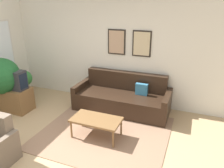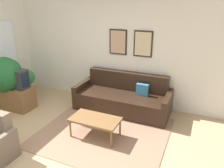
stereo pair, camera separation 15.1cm
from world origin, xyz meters
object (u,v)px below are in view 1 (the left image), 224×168
Objects in this scene: tv at (12,79)px; potted_plant_tall at (2,77)px; coffee_table at (96,120)px; couch at (122,98)px.

potted_plant_tall is (-0.19, -0.10, 0.07)m from tv.
coffee_table is at bearing -7.68° from tv.
couch is 1.27m from coffee_table.
tv is at bearing 172.32° from coffee_table.
potted_plant_tall is at bearing -157.58° from couch.
potted_plant_tall is at bearing 175.13° from coffee_table.
couch is at bearing 22.02° from tv.
potted_plant_tall reaches higher than tv.
tv reaches higher than coffee_table.
coffee_table is at bearing -94.01° from couch.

